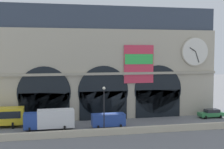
# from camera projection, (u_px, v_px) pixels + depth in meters

# --- Properties ---
(ground_plane) EXTENTS (200.00, 200.00, 0.00)m
(ground_plane) POSITION_uv_depth(u_px,v_px,m) (109.00, 126.00, 50.01)
(ground_plane) COLOR slate
(quay_parapet_wall) EXTENTS (90.00, 0.70, 0.96)m
(quay_parapet_wall) POSITION_uv_depth(u_px,v_px,m) (116.00, 131.00, 44.96)
(quay_parapet_wall) COLOR beige
(quay_parapet_wall) RESTS_ON ground
(station_building) EXTENTS (42.46, 4.49, 19.97)m
(station_building) POSITION_uv_depth(u_px,v_px,m) (101.00, 65.00, 56.18)
(station_building) COLOR #B2A891
(station_building) RESTS_ON ground
(box_truck_midwest) EXTENTS (7.50, 2.91, 3.12)m
(box_truck_midwest) POSITION_uv_depth(u_px,v_px,m) (50.00, 119.00, 47.42)
(box_truck_midwest) COLOR #28479E
(box_truck_midwest) RESTS_ON ground
(van_center) EXTENTS (5.20, 2.48, 2.20)m
(van_center) POSITION_uv_depth(u_px,v_px,m) (108.00, 120.00, 48.98)
(van_center) COLOR #28479E
(van_center) RESTS_ON ground
(car_east) EXTENTS (4.40, 2.22, 1.55)m
(car_east) POSITION_uv_depth(u_px,v_px,m) (211.00, 113.00, 56.40)
(car_east) COLOR #2D7A42
(car_east) RESTS_ON ground
(street_lamp_quayside) EXTENTS (0.44, 0.44, 6.90)m
(street_lamp_quayside) POSITION_uv_depth(u_px,v_px,m) (104.00, 104.00, 45.10)
(street_lamp_quayside) COLOR black
(street_lamp_quayside) RESTS_ON ground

